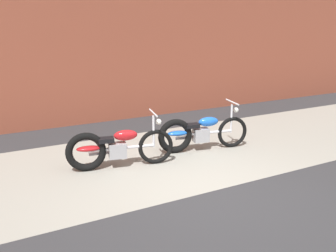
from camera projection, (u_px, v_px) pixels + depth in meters
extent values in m
plane|color=#2D2D30|center=(207.00, 193.00, 5.67)|extent=(80.00, 80.00, 0.00)
cube|color=gray|center=(159.00, 158.00, 7.16)|extent=(36.00, 3.50, 0.01)
cube|color=brown|center=(99.00, 1.00, 9.24)|extent=(36.00, 0.50, 6.37)
torus|color=black|center=(156.00, 147.00, 6.78)|extent=(0.68, 0.22, 0.68)
torus|color=black|center=(86.00, 152.00, 6.43)|extent=(0.74, 0.27, 0.73)
cylinder|color=silver|center=(122.00, 148.00, 6.60)|extent=(1.22, 0.30, 0.06)
cube|color=#99999E|center=(118.00, 150.00, 6.59)|extent=(0.36, 0.28, 0.28)
ellipsoid|color=red|center=(126.00, 135.00, 6.55)|extent=(0.47, 0.27, 0.20)
ellipsoid|color=red|center=(89.00, 149.00, 6.42)|extent=(0.47, 0.27, 0.10)
cube|color=black|center=(106.00, 140.00, 6.47)|extent=(0.31, 0.25, 0.08)
cylinder|color=silver|center=(154.00, 131.00, 6.68)|extent=(0.05, 0.05, 0.62)
cylinder|color=silver|center=(153.00, 113.00, 6.59)|extent=(0.15, 0.57, 0.03)
sphere|color=white|center=(159.00, 122.00, 6.66)|extent=(0.11, 0.11, 0.11)
cylinder|color=silver|center=(104.00, 153.00, 6.68)|extent=(0.55, 0.17, 0.06)
torus|color=black|center=(232.00, 132.00, 7.71)|extent=(0.68, 0.21, 0.68)
torus|color=black|center=(175.00, 136.00, 7.34)|extent=(0.74, 0.27, 0.73)
cylinder|color=silver|center=(204.00, 133.00, 7.52)|extent=(1.22, 0.29, 0.06)
cube|color=#99999E|center=(201.00, 135.00, 7.51)|extent=(0.36, 0.28, 0.28)
ellipsoid|color=blue|center=(208.00, 122.00, 7.48)|extent=(0.47, 0.27, 0.20)
ellipsoid|color=blue|center=(178.00, 133.00, 7.34)|extent=(0.47, 0.26, 0.10)
cube|color=black|center=(192.00, 126.00, 7.39)|extent=(0.31, 0.25, 0.08)
cylinder|color=silver|center=(231.00, 118.00, 7.61)|extent=(0.05, 0.05, 0.62)
cylinder|color=silver|center=(232.00, 102.00, 7.51)|extent=(0.14, 0.58, 0.03)
sphere|color=white|center=(236.00, 110.00, 7.59)|extent=(0.11, 0.11, 0.11)
cylinder|color=silver|center=(188.00, 138.00, 7.60)|extent=(0.55, 0.16, 0.06)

